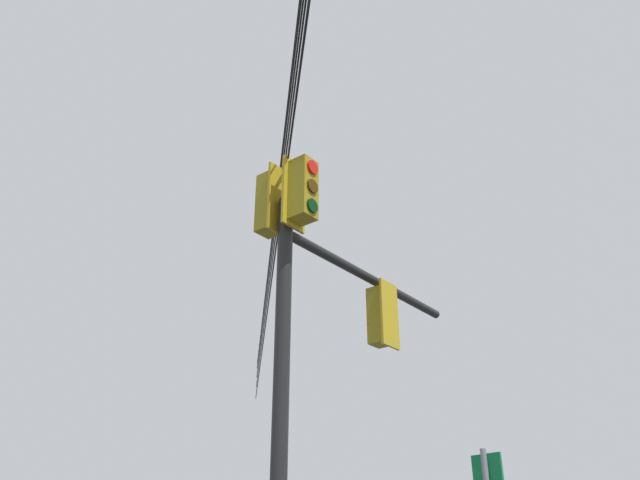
% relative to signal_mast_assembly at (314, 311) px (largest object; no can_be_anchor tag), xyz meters
% --- Properties ---
extents(signal_mast_assembly, '(3.34, 3.33, 6.79)m').
position_rel_signal_mast_assembly_xyz_m(signal_mast_assembly, '(0.00, 0.00, 0.00)').
color(signal_mast_assembly, black).
rests_on(signal_mast_assembly, ground).
extents(overhead_wire_span, '(29.42, 0.34, 2.00)m').
position_rel_signal_mast_assembly_xyz_m(overhead_wire_span, '(-0.91, -0.45, 2.65)').
color(overhead_wire_span, black).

